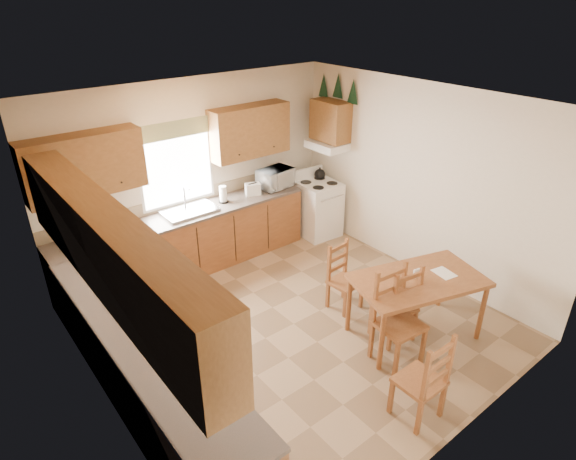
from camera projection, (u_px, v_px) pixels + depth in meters
floor at (294, 324)px, 6.01m from camera, size 4.50×4.50×0.00m
ceiling at (295, 106)px, 4.78m from camera, size 4.50×4.50×0.00m
wall_left at (93, 301)px, 4.14m from camera, size 4.50×4.50×0.00m
wall_right at (420, 182)px, 6.65m from camera, size 4.50×4.50×0.00m
wall_back at (196, 173)px, 6.96m from camera, size 4.50×4.50×0.00m
wall_front at (474, 326)px, 3.83m from camera, size 4.50×4.50×0.00m
lower_cab_back at (188, 244)px, 6.95m from camera, size 3.75×0.60×0.88m
lower_cab_left at (147, 375)px, 4.61m from camera, size 0.60×3.60×0.88m
counter_back at (185, 215)px, 6.74m from camera, size 3.75×0.63×0.04m
counter_left at (140, 337)px, 4.40m from camera, size 0.63×3.60×0.04m
backsplash at (175, 201)px, 6.89m from camera, size 3.75×0.01×0.18m
upper_cab_back_left at (84, 165)px, 5.75m from camera, size 1.41×0.33×0.75m
upper_cab_back_right at (250, 131)px, 7.09m from camera, size 1.25×0.33×0.75m
upper_cab_left at (108, 250)px, 3.90m from camera, size 0.33×3.60×0.75m
upper_cab_stove at (330, 121)px, 7.45m from camera, size 0.33×0.62×0.62m
range_hood at (327, 145)px, 7.60m from camera, size 0.44×0.62×0.12m
window_frame at (176, 165)px, 6.68m from camera, size 1.13×0.02×1.18m
window_pane at (176, 165)px, 6.67m from camera, size 1.05×0.01×1.10m
window_valance at (173, 130)px, 6.43m from camera, size 1.19×0.01×0.24m
sink_basin at (190, 211)px, 6.77m from camera, size 0.75×0.45×0.04m
pine_decal_a at (353, 91)px, 7.09m from camera, size 0.22×0.22×0.36m
pine_decal_b at (338, 85)px, 7.29m from camera, size 0.22×0.22×0.36m
pine_decal_c at (324, 85)px, 7.53m from camera, size 0.22×0.22×0.36m
stove at (318, 209)px, 8.00m from camera, size 0.65×0.67×0.90m
coffeemaker at (71, 236)px, 5.79m from camera, size 0.21×0.25×0.33m
paper_towel at (223, 194)px, 7.04m from camera, size 0.13×0.13×0.25m
toaster at (253, 189)px, 7.31m from camera, size 0.26×0.21×0.18m
microwave at (275, 178)px, 7.56m from camera, size 0.54×0.42×0.30m
dining_table at (415, 307)px, 5.66m from camera, size 1.66×1.23×0.79m
chair_near_left at (420, 376)px, 4.52m from camera, size 0.42×0.40×0.99m
chair_near_right at (395, 302)px, 5.56m from camera, size 0.49×0.47×1.02m
chair_far_left at (400, 320)px, 5.18m from camera, size 0.51×0.49×1.12m
chair_far_right at (346, 278)px, 6.13m from camera, size 0.40×0.38×0.90m
table_paper at (444, 273)px, 5.58m from camera, size 0.23×0.28×0.00m
table_card at (416, 273)px, 5.47m from camera, size 0.09×0.04×0.11m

